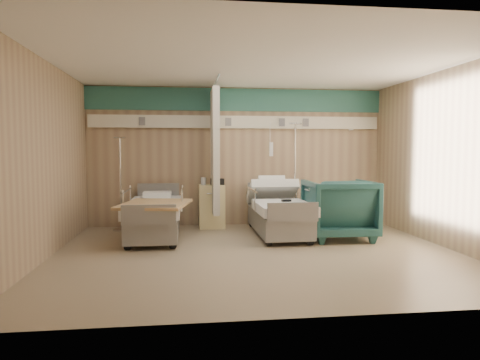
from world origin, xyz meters
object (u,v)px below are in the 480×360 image
Objects in this scene: bed_right at (278,218)px; visitor_armchair at (339,209)px; iv_stand_right at (295,206)px; bed_left at (155,220)px; iv_stand_left at (121,211)px; bedside_cabinet at (212,206)px.

visitor_armchair is at bearing -23.78° from bed_right.
bed_left is at bearing -163.77° from iv_stand_right.
bed_right is 1.08m from visitor_armchair.
visitor_armchair is (3.17, -0.43, 0.20)m from bed_left.
iv_stand_left is (-2.89, 0.80, 0.05)m from bed_right.
bed_right is at bearing -122.47° from iv_stand_right.
bedside_cabinet is (1.05, 0.90, 0.11)m from bed_left.
iv_stand_left is at bearing 164.52° from bed_right.
iv_stand_left reaches higher than bed_left.
bedside_cabinet is 0.41× the size of iv_stand_right.
bed_left is 1.04× the size of iv_stand_right.
iv_stand_right reaches higher than bed_left.
bed_right and bed_left have the same top height.
bed_left is 2.81m from iv_stand_right.
iv_stand_left is at bearing -15.25° from visitor_armchair.
iv_stand_right is (1.65, -0.11, -0.00)m from bedside_cabinet.
iv_stand_right is (2.70, 0.79, 0.11)m from bed_left.
bed_right is at bearing -21.38° from visitor_armchair.
iv_stand_left reaches higher than bedside_cabinet.
iv_stand_right is (0.50, 0.79, 0.11)m from bed_right.
bed_right is 2.54× the size of bedside_cabinet.
iv_stand_right is (-0.47, 1.22, -0.09)m from visitor_armchair.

